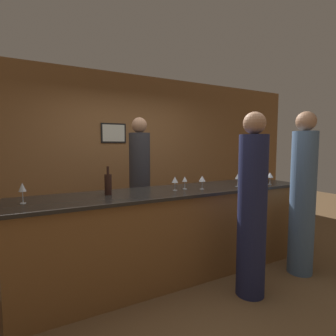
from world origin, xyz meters
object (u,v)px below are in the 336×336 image
at_px(guest_0, 252,210).
at_px(guest_1, 303,197).
at_px(bartender, 140,188).
at_px(wine_bottle_1, 247,174).
at_px(wine_bottle_0, 108,184).

bearing_deg(guest_0, guest_1, 3.83).
height_order(bartender, wine_bottle_1, bartender).
height_order(guest_0, wine_bottle_1, guest_0).
height_order(guest_0, guest_1, guest_1).
relative_size(guest_0, guest_1, 0.97).
distance_m(bartender, wine_bottle_1, 1.55).
bearing_deg(guest_1, guest_0, -176.17).
relative_size(guest_0, wine_bottle_1, 6.38).
distance_m(wine_bottle_0, wine_bottle_1, 2.03).
relative_size(bartender, guest_0, 1.03).
height_order(bartender, guest_1, bartender).
bearing_deg(guest_0, wine_bottle_0, 147.16).
height_order(guest_0, wine_bottle_0, guest_0).
distance_m(bartender, guest_0, 1.70).
xyz_separation_m(guest_0, wine_bottle_1, (0.78, 0.87, 0.24)).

